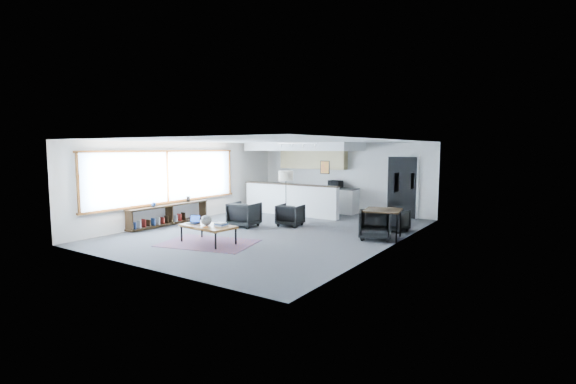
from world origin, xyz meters
The scene contains 21 objects.
room centered at (0.00, 0.00, 1.30)m, with size 7.02×9.02×2.62m.
window centered at (-3.46, -0.90, 1.46)m, with size 0.10×5.95×1.66m.
console centered at (-3.30, -1.05, 0.33)m, with size 0.35×3.00×0.80m.
kitchenette centered at (-1.20, 3.71, 1.38)m, with size 4.20×1.96×2.60m.
doorway centered at (2.30, 4.42, 1.07)m, with size 1.10×0.12×2.15m.
track_light centered at (-0.59, 2.20, 2.53)m, with size 1.60×0.07×0.15m.
wall_art_lower centered at (3.47, 0.40, 1.55)m, with size 0.03×0.38×0.48m.
wall_art_upper centered at (3.47, 1.70, 1.50)m, with size 0.03×0.34×0.44m.
kilim_rug centered at (-0.45, -2.20, 0.01)m, with size 2.60×2.07×0.01m.
coffee_table centered at (-0.45, -2.20, 0.43)m, with size 1.49×0.90×0.46m.
laptop centered at (-0.95, -2.20, 0.52)m, with size 0.34×0.31×0.21m.
ceramic_pot centered at (-0.46, -2.25, 0.60)m, with size 0.27×0.27×0.27m.
book_stack centered at (-0.09, -2.12, 0.51)m, with size 0.31×0.25×0.09m.
coaster centered at (-0.32, -2.43, 0.47)m, with size 0.14×0.14×0.01m.
armchair_left centered at (-1.14, 0.05, 0.42)m, with size 0.81×0.76×0.83m, color black.
armchair_right centered at (-0.05, 0.96, 0.37)m, with size 0.71×0.67×0.74m, color black.
floor_lamp centered at (-0.59, 1.52, 1.44)m, with size 0.61×0.61×1.66m.
dining_table centered at (3.00, 0.78, 0.71)m, with size 1.10×1.10×0.78m.
dining_chair_near centered at (2.85, 0.60, 0.36)m, with size 0.70×0.65×0.72m, color black.
dining_chair_far centered at (2.94, 1.90, 0.30)m, with size 0.58×0.55×0.60m, color black.
microwave centered at (-0.14, 4.15, 1.10)m, with size 0.49×0.27×0.33m, color black.
Camera 1 is at (6.93, -9.68, 2.39)m, focal length 26.00 mm.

